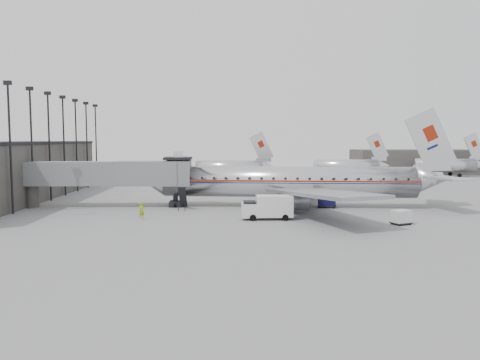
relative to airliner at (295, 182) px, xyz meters
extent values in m
plane|color=slate|center=(-5.96, -2.91, -3.19)|extent=(160.00, 160.00, 0.00)
cube|color=#3D3937|center=(-39.96, 7.09, 0.81)|extent=(12.00, 46.00, 8.00)
cube|color=#3D3937|center=(39.04, 57.09, -0.19)|extent=(30.00, 12.00, 6.00)
cube|color=gold|center=(-2.96, 3.09, -3.18)|extent=(60.00, 0.15, 0.01)
cube|color=slate|center=(-27.96, 0.69, 1.11)|extent=(12.00, 2.80, 3.00)
cube|color=slate|center=(-18.96, 0.69, 1.11)|extent=(8.00, 3.00, 3.10)
cube|color=slate|center=(-14.96, 1.09, 1.11)|extent=(3.20, 3.60, 3.20)
cube|color=black|center=(-14.96, 1.09, 3.01)|extent=(3.40, 3.80, 0.30)
cube|color=white|center=(-14.96, 1.09, 3.51)|extent=(1.20, 0.15, 0.80)
cylinder|color=black|center=(-15.26, 0.69, -1.79)|extent=(0.56, 0.56, 2.80)
cube|color=black|center=(-15.26, 0.69, -2.84)|extent=(1.60, 2.20, 0.70)
cylinder|color=black|center=(-15.26, -0.31, -2.89)|extent=(0.30, 0.60, 0.60)
cylinder|color=black|center=(-15.26, 1.69, -2.89)|extent=(0.30, 0.60, 0.60)
cylinder|color=#3D3937|center=(-33.46, 0.69, -1.79)|extent=(1.60, 1.60, 2.80)
cube|color=black|center=(-14.16, -1.61, -1.69)|extent=(0.90, 3.20, 2.90)
cylinder|color=black|center=(-33.46, -4.91, 4.31)|extent=(0.24, 0.24, 15.00)
cube|color=black|center=(-33.46, -4.91, 11.81)|extent=(0.90, 0.25, 0.50)
cylinder|color=black|center=(-33.46, 1.09, 4.31)|extent=(0.24, 0.24, 15.00)
cube|color=black|center=(-33.46, 1.09, 11.81)|extent=(0.90, 0.25, 0.50)
cylinder|color=black|center=(-33.46, 7.09, 4.31)|extent=(0.24, 0.24, 15.00)
cube|color=black|center=(-33.46, 7.09, 11.81)|extent=(0.90, 0.25, 0.50)
cylinder|color=black|center=(-33.46, 13.09, 4.31)|extent=(0.24, 0.24, 15.00)
cube|color=black|center=(-33.46, 13.09, 11.81)|extent=(0.90, 0.25, 0.50)
cylinder|color=black|center=(-33.46, 19.09, 4.31)|extent=(0.24, 0.24, 15.00)
cube|color=black|center=(-33.46, 19.09, 11.81)|extent=(0.90, 0.25, 0.50)
cylinder|color=black|center=(-33.46, 25.09, 4.31)|extent=(0.24, 0.24, 15.00)
cube|color=black|center=(-33.46, 25.09, 11.81)|extent=(0.90, 0.25, 0.50)
cylinder|color=black|center=(-33.46, 31.09, 4.31)|extent=(0.24, 0.24, 15.00)
cube|color=black|center=(-33.46, 31.09, 11.81)|extent=(0.90, 0.25, 0.50)
cylinder|color=silver|center=(-7.96, 39.09, -0.59)|extent=(14.00, 3.20, 3.20)
cube|color=silver|center=(-1.16, 39.09, 3.81)|extent=(5.17, 0.26, 6.52)
cylinder|color=black|center=(-12.46, 39.09, -2.69)|extent=(0.24, 0.24, 1.00)
cylinder|color=silver|center=(18.04, 43.09, -0.59)|extent=(14.00, 3.20, 3.20)
cube|color=silver|center=(24.84, 43.09, 3.81)|extent=(5.17, 0.26, 6.52)
cylinder|color=black|center=(13.54, 43.09, -2.69)|extent=(0.24, 0.24, 1.00)
cylinder|color=silver|center=(42.04, 47.09, -0.59)|extent=(14.00, 3.20, 3.20)
cube|color=silver|center=(48.84, 47.09, 3.81)|extent=(5.17, 0.26, 6.52)
cylinder|color=black|center=(37.54, 47.09, -2.69)|extent=(0.24, 0.24, 1.00)
cylinder|color=silver|center=(-0.79, 0.09, 0.01)|extent=(32.18, 7.33, 3.94)
cone|color=silver|center=(-18.26, 1.96, 0.01)|extent=(3.60, 4.26, 3.94)
cone|color=silver|center=(16.99, -1.82, 0.44)|extent=(4.63, 4.18, 3.74)
cube|color=maroon|center=(-0.79, 0.09, 0.28)|extent=(32.19, 7.38, 0.19)
cube|color=#091250|center=(-0.79, 0.09, 0.03)|extent=(32.19, 7.38, 0.11)
cube|color=silver|center=(16.68, -1.79, 5.33)|extent=(6.53, 1.01, 8.18)
cube|color=gray|center=(3.40, 9.27, -0.31)|extent=(13.61, 17.67, 1.26)
cube|color=gray|center=(1.36, -9.78, -0.31)|extent=(10.80, 18.01, 1.26)
cylinder|color=gray|center=(0.33, 5.53, -1.64)|extent=(3.84, 2.61, 2.24)
cylinder|color=gray|center=(-0.86, -5.48, -1.64)|extent=(3.84, 2.61, 2.24)
cylinder|color=black|center=(-15.62, 1.68, -2.49)|extent=(0.21, 0.21, 1.38)
cylinder|color=black|center=(1.62, 2.61, -2.44)|extent=(0.28, 0.28, 1.49)
cylinder|color=black|center=(1.62, 2.61, -2.71)|extent=(1.10, 0.48, 1.06)
cylinder|color=black|center=(1.03, -2.89, -2.44)|extent=(0.28, 0.28, 1.49)
cylinder|color=black|center=(1.03, -2.89, -2.71)|extent=(1.10, 0.48, 1.06)
cube|color=silver|center=(-3.62, -9.39, -1.73)|extent=(3.88, 2.16, 2.26)
cube|color=silver|center=(-6.31, -9.38, -2.16)|extent=(1.73, 2.05, 1.51)
cube|color=black|center=(-6.31, -9.38, -1.52)|extent=(1.30, 1.83, 0.65)
cylinder|color=black|center=(-5.99, -10.35, -2.84)|extent=(0.69, 0.27, 0.69)
cylinder|color=black|center=(-5.98, -8.42, -2.84)|extent=(0.69, 0.27, 0.69)
cylinder|color=black|center=(-2.55, -10.36, -2.84)|extent=(0.69, 0.27, 0.69)
cylinder|color=black|center=(-2.54, -8.43, -2.84)|extent=(0.69, 0.27, 0.69)
cube|color=#0D0C33|center=(3.99, -0.91, -2.15)|extent=(2.53, 2.15, 1.53)
cube|color=black|center=(3.99, -0.91, -2.97)|extent=(2.67, 2.28, 0.13)
cylinder|color=black|center=(2.98, -1.32, -3.02)|extent=(0.35, 0.21, 0.33)
cylinder|color=black|center=(4.67, -1.77, -3.02)|extent=(0.35, 0.21, 0.33)
cylinder|color=black|center=(3.32, -0.06, -3.02)|extent=(0.35, 0.21, 0.33)
cylinder|color=black|center=(5.01, -0.51, -3.02)|extent=(0.35, 0.21, 0.33)
cube|color=silver|center=(8.94, -12.91, -2.35)|extent=(2.14, 1.91, 1.24)
cube|color=black|center=(8.94, -12.91, -3.01)|extent=(2.26, 2.03, 0.11)
cylinder|color=black|center=(8.50, -13.68, -3.05)|extent=(0.29, 0.20, 0.27)
cylinder|color=black|center=(9.80, -13.13, -3.05)|extent=(0.29, 0.20, 0.27)
cylinder|color=black|center=(8.08, -12.70, -3.05)|extent=(0.29, 0.20, 0.27)
cylinder|color=black|center=(9.39, -12.15, -3.05)|extent=(0.29, 0.20, 0.27)
imported|color=#8FBA15|center=(-17.96, -8.91, -2.24)|extent=(0.81, 0.79, 1.88)
camera|label=1|loc=(-9.04, -59.26, 5.46)|focal=35.00mm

